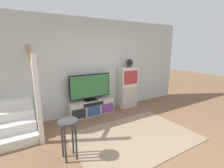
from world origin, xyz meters
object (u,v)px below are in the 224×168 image
at_px(media_console, 91,108).
at_px(side_cabinet, 127,87).
at_px(television, 90,87).
at_px(bar_stool_near, 68,130).
at_px(desk_clock, 129,63).

relative_size(media_console, side_cabinet, 1.01).
bearing_deg(television, bar_stool_near, -125.18).
relative_size(television, desk_clock, 4.65).
xyz_separation_m(side_cabinet, bar_stool_near, (-2.39, -1.56, -0.12)).
relative_size(desk_clock, bar_stool_near, 0.36).
bearing_deg(television, desk_clock, -1.23).
xyz_separation_m(television, desk_clock, (1.33, -0.03, 0.59)).
height_order(side_cabinet, bar_stool_near, side_cabinet).
bearing_deg(bar_stool_near, side_cabinet, 33.07).
relative_size(side_cabinet, bar_stool_near, 1.81).
relative_size(media_console, bar_stool_near, 1.83).
bearing_deg(side_cabinet, media_console, -179.54).
bearing_deg(bar_stool_near, media_console, 54.41).
distance_m(television, side_cabinet, 1.30).
relative_size(media_console, desk_clock, 5.04).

